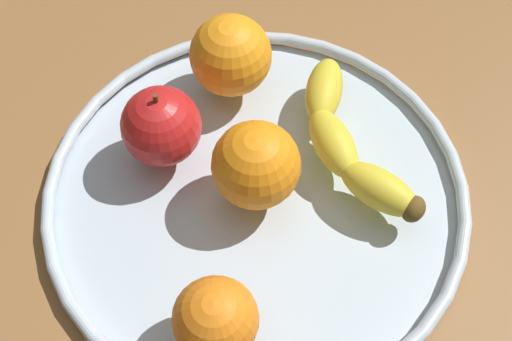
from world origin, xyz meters
The scene contains 7 objects.
ground_plane centered at (0.00, 0.00, -2.00)cm, with size 113.54×113.54×4.00cm, color brown.
fruit_bowl centered at (0.00, 0.00, 0.92)cm, with size 38.90×38.90×1.80cm.
banana centered at (1.57, 9.02, 3.55)cm, with size 19.84×9.56×3.50cm.
apple centered at (-8.30, -4.55, 5.45)cm, with size 7.30×7.30×8.10cm.
orange_front_left centered at (9.37, -10.20, 5.16)cm, with size 6.72×6.72×6.72cm, color orange.
orange_back_left centered at (-11.46, 4.98, 5.75)cm, with size 7.90×7.90×7.90cm, color orange.
orange_front_right centered at (0.02, -0.10, 5.69)cm, with size 7.79×7.79×7.79cm, color orange.
Camera 1 is at (25.60, -17.65, 55.07)cm, focal length 47.91 mm.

